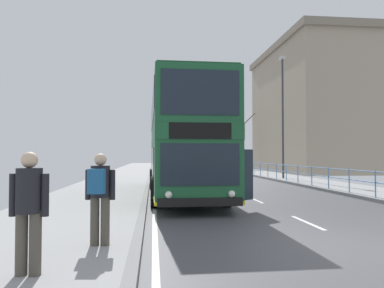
% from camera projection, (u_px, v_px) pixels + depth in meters
% --- Properties ---
extents(ground, '(15.80, 140.00, 0.20)m').
position_uv_depth(ground, '(329.00, 247.00, 6.81)').
color(ground, '#49494E').
extents(double_decker_bus_main, '(3.35, 11.14, 4.44)m').
position_uv_depth(double_decker_bus_main, '(182.00, 142.00, 15.58)').
color(double_decker_bus_main, '#19512D').
rests_on(double_decker_bus_main, ground).
extents(pedestrian_railing_far_kerb, '(0.05, 24.37, 1.03)m').
position_uv_depth(pedestrian_railing_far_kerb, '(320.00, 173.00, 18.54)').
color(pedestrian_railing_far_kerb, '#598CC6').
rests_on(pedestrian_railing_far_kerb, ground).
extents(pedestrian_with_backpack, '(0.55, 0.55, 1.64)m').
position_uv_depth(pedestrian_with_backpack, '(100.00, 192.00, 6.51)').
color(pedestrian_with_backpack, '#4C473D').
rests_on(pedestrian_with_backpack, ground).
extents(pedestrian_companion, '(0.55, 0.38, 1.66)m').
position_uv_depth(pedestrian_companion, '(29.00, 205.00, 4.91)').
color(pedestrian_companion, '#4C473D').
rests_on(pedestrian_companion, ground).
extents(street_lamp_far_side, '(0.28, 0.60, 8.61)m').
position_uv_depth(street_lamp_far_side, '(283.00, 108.00, 25.74)').
color(street_lamp_far_side, '#38383D').
rests_on(street_lamp_far_side, ground).
extents(bare_tree_far_00, '(2.17, 2.80, 6.72)m').
position_uv_depth(bare_tree_far_00, '(241.00, 142.00, 43.97)').
color(bare_tree_far_00, brown).
rests_on(bare_tree_far_00, ground).
extents(background_building_00, '(12.98, 17.39, 13.55)m').
position_uv_depth(background_building_00, '(329.00, 109.00, 39.80)').
color(background_building_00, gray).
rests_on(background_building_00, ground).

